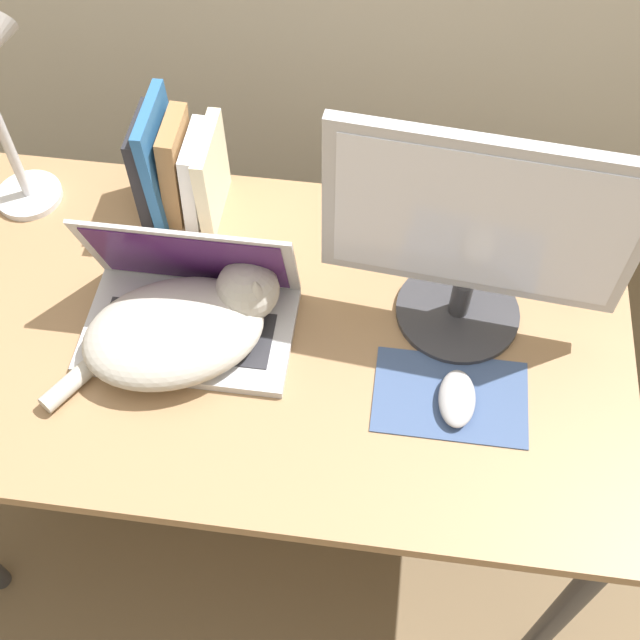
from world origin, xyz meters
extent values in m
plane|color=brown|center=(0.00, 0.00, 0.00)|extent=(12.00, 12.00, 0.00)
cube|color=#93704C|center=(0.00, 0.37, 0.69)|extent=(1.31, 0.74, 0.03)
cylinder|color=#38383D|center=(0.61, 0.05, 0.34)|extent=(0.04, 0.04, 0.67)
cylinder|color=#38383D|center=(-0.61, 0.69, 0.34)|extent=(0.04, 0.04, 0.67)
cylinder|color=#38383D|center=(0.61, 0.69, 0.34)|extent=(0.04, 0.04, 0.67)
cube|color=#B7B7BC|center=(-0.13, 0.34, 0.71)|extent=(0.37, 0.22, 0.02)
cube|color=#28282D|center=(-0.13, 0.33, 0.72)|extent=(0.30, 0.12, 0.00)
cube|color=#B7B7BC|center=(-0.13, 0.42, 0.82)|extent=(0.37, 0.08, 0.21)
cube|color=#421956|center=(-0.13, 0.41, 0.82)|extent=(0.33, 0.06, 0.18)
ellipsoid|color=#B2ADA3|center=(-0.14, 0.31, 0.75)|extent=(0.37, 0.33, 0.10)
sphere|color=#B2ADA3|center=(-0.03, 0.39, 0.78)|extent=(0.11, 0.11, 0.11)
cone|color=#B2ADA3|center=(-0.03, 0.43, 0.82)|extent=(0.04, 0.04, 0.03)
cone|color=#B2ADA3|center=(-0.01, 0.37, 0.82)|extent=(0.04, 0.04, 0.03)
cylinder|color=#B2ADA3|center=(-0.29, 0.22, 0.72)|extent=(0.10, 0.14, 0.03)
cylinder|color=#333338|center=(0.34, 0.45, 0.71)|extent=(0.22, 0.22, 0.01)
cylinder|color=#333338|center=(0.34, 0.45, 0.75)|extent=(0.04, 0.04, 0.08)
cube|color=#B2B2B7|center=(0.34, 0.45, 0.96)|extent=(0.50, 0.07, 0.32)
cube|color=silver|center=(0.34, 0.44, 0.96)|extent=(0.46, 0.04, 0.29)
cube|color=#384C75|center=(0.34, 0.27, 0.70)|extent=(0.26, 0.17, 0.00)
ellipsoid|color=#99999E|center=(0.35, 0.26, 0.72)|extent=(0.06, 0.11, 0.03)
cube|color=#232328|center=(-0.26, 0.64, 0.81)|extent=(0.02, 0.14, 0.21)
cube|color=#285B93|center=(-0.24, 0.64, 0.82)|extent=(0.03, 0.16, 0.25)
cube|color=olive|center=(-0.21, 0.64, 0.81)|extent=(0.04, 0.12, 0.22)
cube|color=white|center=(-0.17, 0.64, 0.79)|extent=(0.03, 0.13, 0.18)
cube|color=beige|center=(-0.14, 0.64, 0.80)|extent=(0.03, 0.16, 0.19)
cylinder|color=silver|center=(-0.52, 0.62, 0.71)|extent=(0.13, 0.13, 0.01)
camera|label=1|loc=(0.21, -0.41, 1.89)|focal=45.00mm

